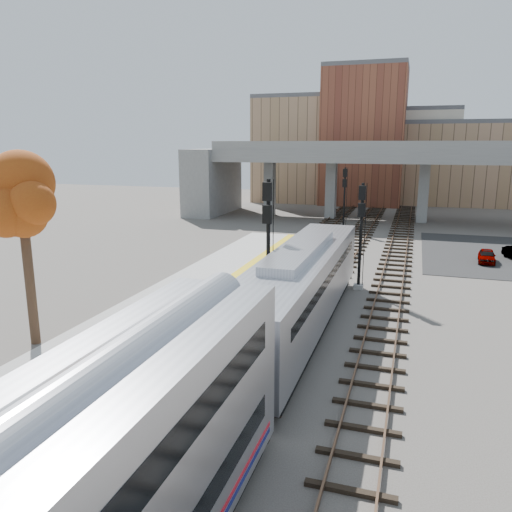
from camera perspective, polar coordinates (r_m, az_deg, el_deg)
The scene contains 13 objects.
ground at distance 20.81m, azimuth -1.37°, elevation -13.54°, with size 160.00×160.00×0.00m, color #47423D.
platform at distance 23.90m, azimuth -18.31°, elevation -10.16°, with size 4.50×60.00×0.35m, color #9E9E99.
yellow_strip at distance 22.82m, azimuth -14.40°, elevation -10.52°, with size 0.70×60.00×0.01m, color yellow.
tracks at distance 31.90m, azimuth 7.60°, elevation -4.02°, with size 10.70×95.00×0.25m.
overpass at distance 62.72m, azimuth 16.80°, elevation 9.09°, with size 54.00×12.00×9.50m.
buildings_far at distance 84.34m, azimuth 14.70°, elevation 11.42°, with size 43.00×21.00×20.60m.
parking_lot at distance 47.19m, azimuth 26.93°, elevation 0.10°, with size 14.00×18.00×0.04m, color black.
locomotive at distance 24.83m, azimuth 5.08°, elevation -3.53°, with size 3.02×19.05×4.10m.
signal_mast_near at distance 26.31m, azimuth 1.36°, elevation 0.79°, with size 0.60×0.64×7.45m.
signal_mast_mid at distance 32.25m, azimuth 11.85°, elevation 1.98°, with size 0.60×0.64×6.82m.
signal_mast_far at distance 54.48m, azimuth 10.04°, elevation 6.30°, with size 0.60×0.64×6.75m.
tree at distance 24.55m, azimuth -25.25°, elevation 5.87°, with size 3.60×3.60×9.15m.
car_a at distance 43.26m, azimuth 24.87°, elevation 0.02°, with size 1.25×3.12×1.06m, color #99999E.
Camera 1 is at (6.14, -17.62, 9.21)m, focal length 35.00 mm.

